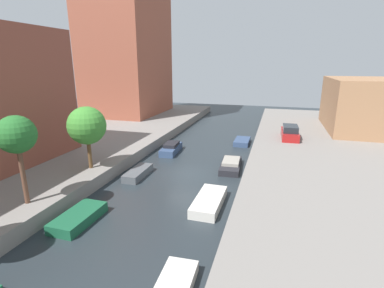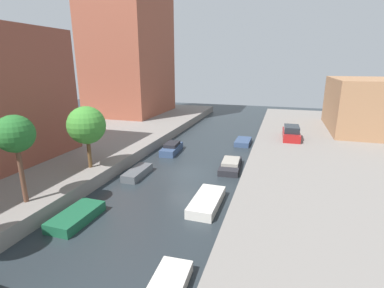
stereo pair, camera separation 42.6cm
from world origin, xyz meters
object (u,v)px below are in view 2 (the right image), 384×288
(street_tree_2, at_px, (86,125))
(moored_boat_right_3, at_px, (231,165))
(apartment_tower_far, at_px, (128,27))
(moored_boat_right_2, at_px, (207,202))
(moored_boat_left_1, at_px, (76,217))
(moored_boat_right_4, at_px, (243,142))
(parked_car, at_px, (291,133))
(moored_boat_left_3, at_px, (172,148))
(street_tree_1, at_px, (15,135))
(low_block_right, at_px, (376,105))
(moored_boat_left_2, at_px, (137,173))

(street_tree_2, xyz_separation_m, moored_boat_right_3, (10.10, 5.61, -4.01))
(apartment_tower_far, distance_m, street_tree_2, 27.81)
(apartment_tower_far, height_order, street_tree_2, apartment_tower_far)
(apartment_tower_far, distance_m, moored_boat_right_3, 30.35)
(street_tree_2, bearing_deg, moored_boat_right_2, -9.46)
(moored_boat_left_1, xyz_separation_m, moored_boat_right_4, (6.99, 19.57, -0.03))
(street_tree_2, relative_size, moored_boat_right_2, 1.19)
(street_tree_2, relative_size, moored_boat_left_1, 1.39)
(street_tree_2, height_order, moored_boat_right_2, street_tree_2)
(parked_car, distance_m, moored_boat_left_3, 12.94)
(street_tree_1, relative_size, moored_boat_left_1, 1.50)
(low_block_right, distance_m, moored_boat_right_4, 16.50)
(moored_boat_left_3, relative_size, moored_boat_right_4, 1.24)
(low_block_right, bearing_deg, street_tree_2, -139.63)
(apartment_tower_far, xyz_separation_m, low_block_right, (34.00, -3.38, -10.10))
(moored_boat_left_2, bearing_deg, parked_car, 46.06)
(street_tree_2, bearing_deg, moored_boat_left_2, 27.21)
(moored_boat_left_2, xyz_separation_m, moored_boat_right_3, (6.92, 3.97, 0.04))
(moored_boat_left_1, xyz_separation_m, moored_boat_right_2, (6.76, 4.05, 0.01))
(moored_boat_left_3, bearing_deg, street_tree_2, -112.15)
(moored_boat_right_3, bearing_deg, apartment_tower_far, 136.40)
(apartment_tower_far, height_order, moored_boat_left_2, apartment_tower_far)
(low_block_right, relative_size, street_tree_2, 2.59)
(street_tree_2, distance_m, moored_boat_right_2, 10.76)
(street_tree_1, xyz_separation_m, moored_boat_left_3, (3.47, 14.65, -4.63))
(moored_boat_left_3, height_order, moored_boat_right_3, moored_boat_left_3)
(low_block_right, xyz_separation_m, moored_boat_left_2, (-21.35, -19.22, -3.77))
(apartment_tower_far, relative_size, street_tree_2, 5.50)
(low_block_right, xyz_separation_m, parked_car, (-9.41, -6.83, -2.46))
(moored_boat_right_2, bearing_deg, apartment_tower_far, 126.73)
(moored_boat_left_1, height_order, moored_boat_left_3, moored_boat_left_3)
(low_block_right, relative_size, moored_boat_right_4, 3.91)
(apartment_tower_far, bearing_deg, moored_boat_right_4, -27.94)
(apartment_tower_far, bearing_deg, street_tree_2, -68.66)
(moored_boat_left_1, height_order, moored_boat_right_2, moored_boat_right_2)
(apartment_tower_far, relative_size, moored_boat_right_2, 6.53)
(moored_boat_right_2, relative_size, moored_boat_right_3, 0.94)
(parked_car, bearing_deg, low_block_right, 35.97)
(low_block_right, bearing_deg, moored_boat_left_3, -149.67)
(street_tree_1, distance_m, parked_car, 25.43)
(low_block_right, bearing_deg, apartment_tower_far, 174.32)
(apartment_tower_far, xyz_separation_m, street_tree_1, (9.47, -30.35, -9.11))
(street_tree_2, bearing_deg, apartment_tower_far, 111.34)
(parked_car, bearing_deg, moored_boat_left_3, -154.75)
(moored_boat_left_2, xyz_separation_m, moored_boat_left_3, (0.30, 6.90, 0.13))
(moored_boat_left_3, bearing_deg, moored_boat_right_4, 39.00)
(moored_boat_right_2, bearing_deg, parked_car, 71.35)
(apartment_tower_far, height_order, moored_boat_left_3, apartment_tower_far)
(apartment_tower_far, xyz_separation_m, street_tree_2, (9.47, -24.24, -9.82))
(street_tree_2, xyz_separation_m, parked_car, (15.13, 14.03, -2.74))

